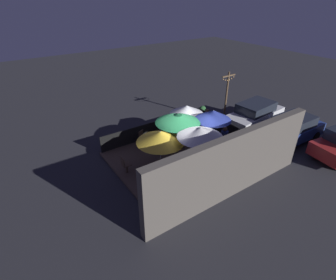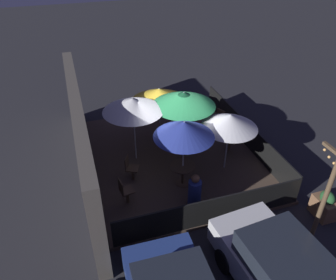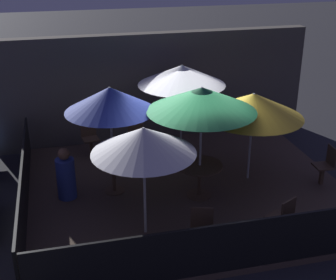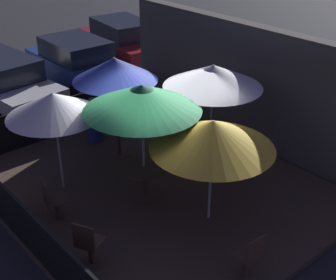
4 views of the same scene
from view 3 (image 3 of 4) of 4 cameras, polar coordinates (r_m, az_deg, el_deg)
ground_plane at (r=10.74m, az=2.16°, el=-6.34°), size 60.00×60.00×0.00m
patio_deck at (r=10.71m, az=2.17°, el=-6.06°), size 7.06×5.99×0.12m
building_wall at (r=13.02m, az=-1.63°, el=6.39°), size 8.66×0.36×3.03m
fence_front at (r=8.08m, az=8.09°, el=-12.73°), size 6.86×0.05×0.95m
fence_side_left at (r=10.16m, az=-17.14°, el=-5.49°), size 0.05×5.79×0.95m
patio_umbrella_0 at (r=9.72m, az=-7.10°, el=4.93°), size 1.90×1.90×2.42m
patio_umbrella_1 at (r=9.47m, az=4.14°, el=4.96°), size 2.26×2.26×2.47m
patio_umbrella_2 at (r=11.14m, az=1.69°, el=7.93°), size 2.10×2.10×2.47m
patio_umbrella_3 at (r=8.26m, az=-3.00°, el=-0.06°), size 1.90×1.90×2.17m
patio_umbrella_4 at (r=10.52m, az=10.33°, el=4.20°), size 2.27×2.27×2.08m
dining_table_0 at (r=10.32m, az=-6.68°, el=-3.30°), size 0.82×0.82×0.76m
dining_table_1 at (r=10.11m, az=3.88°, el=-3.80°), size 0.99×0.99×0.74m
patio_chair_0 at (r=8.95m, az=13.72°, el=-9.15°), size 0.54×0.54×0.91m
patio_chair_1 at (r=12.14m, az=-9.51°, el=0.38°), size 0.46×0.46×0.95m
patio_chair_2 at (r=8.55m, az=4.10°, el=-10.19°), size 0.50×0.50×0.90m
patio_chair_3 at (r=11.89m, az=-4.10°, el=0.04°), size 0.53×0.53×0.92m
patio_chair_4 at (r=11.19m, az=18.69°, el=-2.81°), size 0.42×0.42×0.92m
patron_0 at (r=10.29m, az=-12.34°, el=-4.32°), size 0.50×0.50×1.17m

